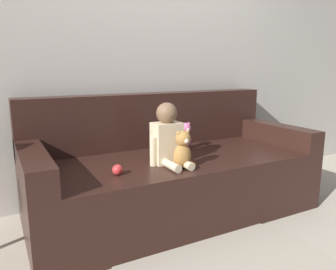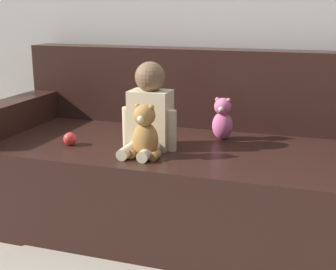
# 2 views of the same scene
# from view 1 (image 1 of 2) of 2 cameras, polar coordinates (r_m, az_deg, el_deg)

# --- Properties ---
(ground_plane) EXTENTS (12.00, 12.00, 0.00)m
(ground_plane) POSITION_cam_1_polar(r_m,az_deg,el_deg) (2.65, 1.06, -13.28)
(ground_plane) COLOR #B7AD99
(wall_back) EXTENTS (8.00, 0.05, 2.60)m
(wall_back) POSITION_cam_1_polar(r_m,az_deg,el_deg) (2.91, -4.45, 15.28)
(wall_back) COLOR #ADA89E
(wall_back) RESTS_ON ground_plane
(couch) EXTENTS (2.15, 0.95, 0.91)m
(couch) POSITION_cam_1_polar(r_m,az_deg,el_deg) (2.58, 0.46, -6.52)
(couch) COLOR black
(couch) RESTS_ON ground_plane
(person_baby) EXTENTS (0.28, 0.32, 0.42)m
(person_baby) POSITION_cam_1_polar(r_m,az_deg,el_deg) (2.25, -0.04, -0.50)
(person_baby) COLOR beige
(person_baby) RESTS_ON couch
(teddy_bear_brown) EXTENTS (0.15, 0.12, 0.25)m
(teddy_bear_brown) POSITION_cam_1_polar(r_m,az_deg,el_deg) (2.16, 2.56, -2.75)
(teddy_bear_brown) COLOR #AD7A3D
(teddy_bear_brown) RESTS_ON couch
(plush_toy_side) EXTENTS (0.11, 0.10, 0.22)m
(plush_toy_side) POSITION_cam_1_polar(r_m,az_deg,el_deg) (2.64, 3.02, -0.23)
(plush_toy_side) COLOR #DB6699
(plush_toy_side) RESTS_ON couch
(toy_ball) EXTENTS (0.07, 0.07, 0.07)m
(toy_ball) POSITION_cam_1_polar(r_m,az_deg,el_deg) (2.07, -8.79, -5.99)
(toy_ball) COLOR red
(toy_ball) RESTS_ON couch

